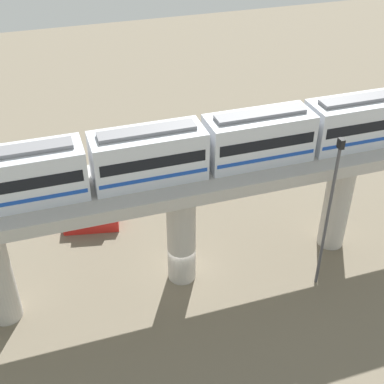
{
  "coord_description": "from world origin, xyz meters",
  "views": [
    {
      "loc": [
        25.65,
        -7.64,
        25.43
      ],
      "look_at": [
        -2.5,
        1.56,
        5.11
      ],
      "focal_mm": 49.05,
      "sensor_mm": 36.0,
      "label": 1
    }
  ],
  "objects_px": {
    "parked_car_orange": "(194,179)",
    "parked_car_red": "(92,219)",
    "train": "(205,146)",
    "signal_post": "(329,210)"
  },
  "relations": [
    {
      "from": "parked_car_orange",
      "to": "parked_car_red",
      "type": "height_order",
      "value": "same"
    },
    {
      "from": "parked_car_orange",
      "to": "train",
      "type": "bearing_deg",
      "value": -17.84
    },
    {
      "from": "train",
      "to": "parked_car_red",
      "type": "distance_m",
      "value": 13.6
    },
    {
      "from": "train",
      "to": "signal_post",
      "type": "bearing_deg",
      "value": 64.15
    },
    {
      "from": "parked_car_red",
      "to": "parked_car_orange",
      "type": "bearing_deg",
      "value": 119.07
    },
    {
      "from": "signal_post",
      "to": "parked_car_red",
      "type": "bearing_deg",
      "value": -128.56
    },
    {
      "from": "train",
      "to": "signal_post",
      "type": "relative_size",
      "value": 2.47
    },
    {
      "from": "parked_car_red",
      "to": "signal_post",
      "type": "height_order",
      "value": "signal_post"
    },
    {
      "from": "signal_post",
      "to": "parked_car_orange",
      "type": "bearing_deg",
      "value": -162.89
    },
    {
      "from": "parked_car_red",
      "to": "signal_post",
      "type": "relative_size",
      "value": 0.4
    }
  ]
}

